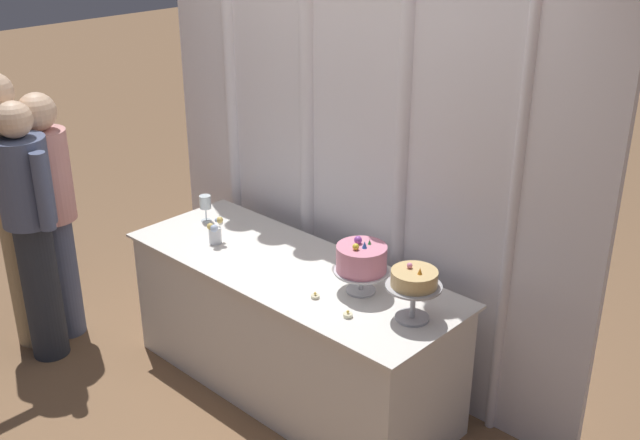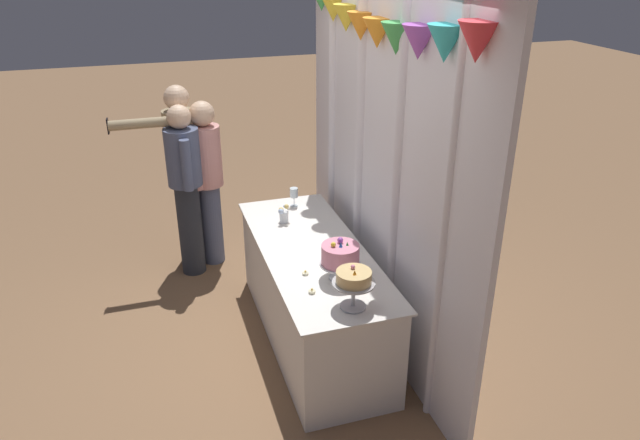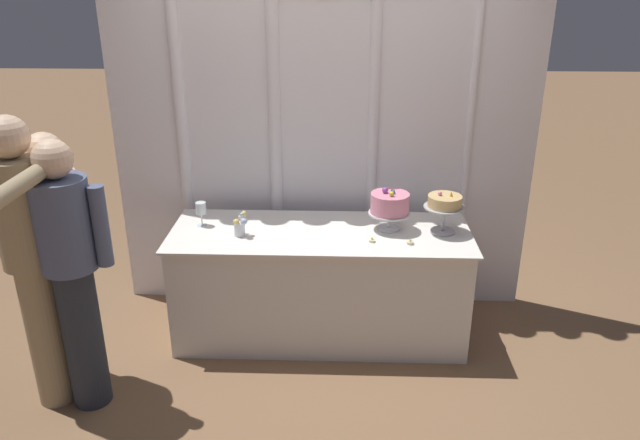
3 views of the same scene
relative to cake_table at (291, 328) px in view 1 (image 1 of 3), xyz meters
name	(u,v)px [view 1 (image 1 of 3)]	position (x,y,z in m)	size (l,w,h in m)	color
ground_plane	(279,394)	(0.00, -0.10, -0.38)	(24.00, 24.00, 0.00)	#846042
draped_curtain	(349,110)	(-0.03, 0.48, 1.12)	(2.91, 0.20, 2.73)	white
cake_table	(291,328)	(0.00, 0.00, 0.00)	(1.94, 0.72, 0.76)	white
cake_display_nearleft	(361,260)	(0.44, 0.05, 0.55)	(0.27, 0.27, 0.28)	silver
cake_display_nearright	(414,282)	(0.78, 0.02, 0.57)	(0.26, 0.26, 0.28)	#B2B2B7
wine_glass	(205,203)	(-0.78, 0.07, 0.49)	(0.07, 0.07, 0.16)	silver
flower_vase	(215,232)	(-0.50, -0.08, 0.45)	(0.09, 0.11, 0.16)	silver
tealight_far_left	(315,296)	(0.33, -0.15, 0.39)	(0.04, 0.04, 0.03)	beige
tealight_near_left	(348,315)	(0.56, -0.17, 0.39)	(0.04, 0.04, 0.03)	beige
guest_girl_blue_dress	(10,198)	(-1.50, -0.76, 0.57)	(0.43, 0.76, 1.67)	#9E8966
guest_man_pink_jacket	(51,205)	(-1.44, -0.55, 0.48)	(0.39, 0.39, 1.54)	#4C5675
guest_man_dark_suit	(31,222)	(-1.29, -0.76, 0.48)	(0.46, 0.31, 1.56)	#282D38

